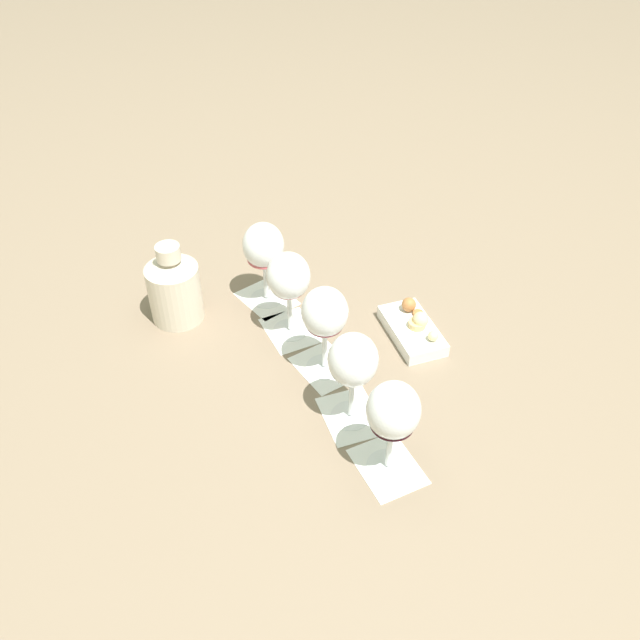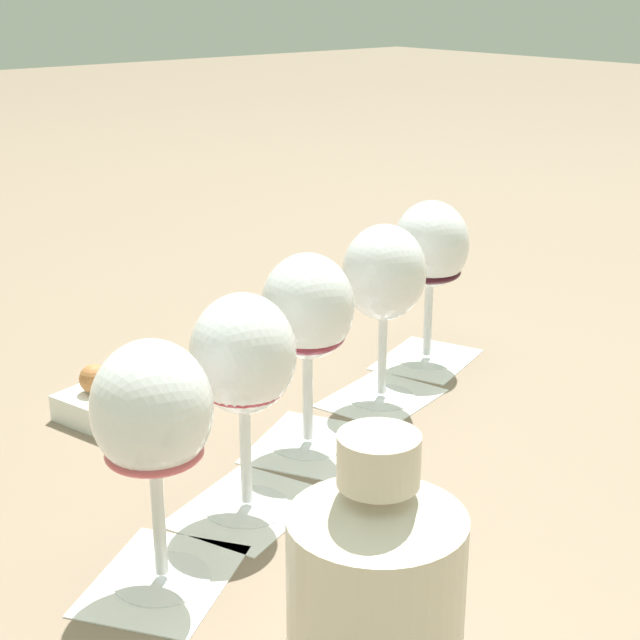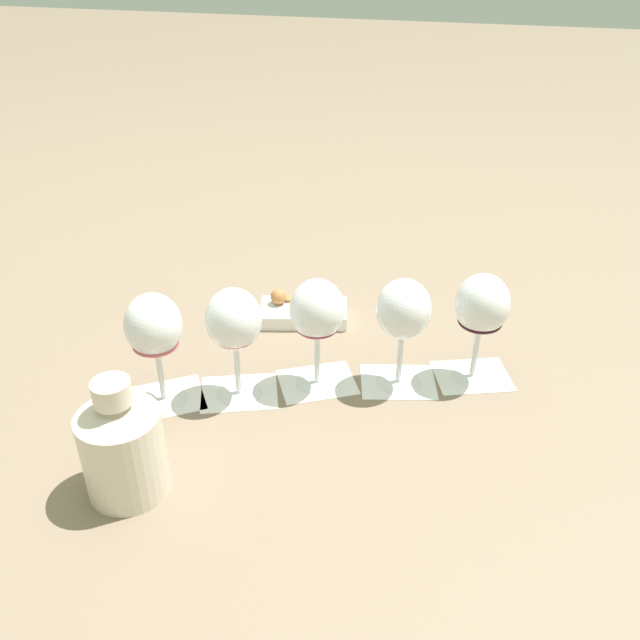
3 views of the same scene
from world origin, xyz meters
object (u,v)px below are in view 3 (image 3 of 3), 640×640
(wine_glass_4, at_px, (482,309))
(wine_glass_0, at_px, (154,330))
(wine_glass_3, at_px, (403,314))
(ceramic_vase, at_px, (122,444))
(wine_glass_1, at_px, (234,324))
(wine_glass_2, at_px, (317,315))
(snack_dish, at_px, (303,310))

(wine_glass_4, bearing_deg, wine_glass_0, -158.53)
(wine_glass_3, relative_size, ceramic_vase, 1.06)
(wine_glass_0, xyz_separation_m, wine_glass_1, (0.11, 0.04, -0.00))
(wine_glass_2, height_order, snack_dish, wine_glass_2)
(wine_glass_2, xyz_separation_m, wine_glass_3, (0.13, 0.03, 0.00))
(wine_glass_1, bearing_deg, wine_glass_4, 21.28)
(wine_glass_0, bearing_deg, wine_glass_3, 21.32)
(wine_glass_0, relative_size, snack_dish, 1.05)
(wine_glass_1, bearing_deg, wine_glass_2, 27.25)
(wine_glass_2, bearing_deg, wine_glass_4, 18.30)
(wine_glass_0, relative_size, wine_glass_2, 1.00)
(wine_glass_1, distance_m, snack_dish, 0.27)
(wine_glass_2, relative_size, wine_glass_3, 1.00)
(ceramic_vase, distance_m, snack_dish, 0.48)
(wine_glass_4, relative_size, ceramic_vase, 1.06)
(wine_glass_3, bearing_deg, wine_glass_0, -158.68)
(wine_glass_2, height_order, wine_glass_3, same)
(wine_glass_1, xyz_separation_m, ceramic_vase, (-0.07, -0.23, -0.05))
(wine_glass_0, distance_m, ceramic_vase, 0.19)
(wine_glass_1, bearing_deg, wine_glass_0, -157.88)
(wine_glass_1, xyz_separation_m, snack_dish, (0.04, 0.24, -0.11))
(wine_glass_2, height_order, ceramic_vase, wine_glass_2)
(wine_glass_2, relative_size, snack_dish, 1.05)
(wine_glass_2, bearing_deg, wine_glass_1, -152.75)
(snack_dish, bearing_deg, wine_glass_3, -36.78)
(wine_glass_4, bearing_deg, wine_glass_2, -161.70)
(wine_glass_2, height_order, wine_glass_4, same)
(ceramic_vase, relative_size, snack_dish, 1.00)
(wine_glass_1, xyz_separation_m, wine_glass_4, (0.35, 0.14, 0.00))
(wine_glass_3, bearing_deg, snack_dish, 143.22)
(snack_dish, bearing_deg, wine_glass_2, -67.63)
(wine_glass_1, distance_m, wine_glass_4, 0.38)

